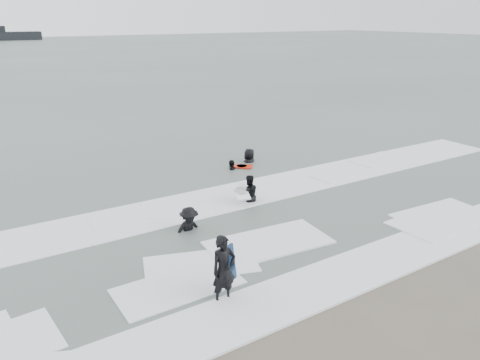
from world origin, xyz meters
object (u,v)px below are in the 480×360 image
surfer_wading (249,202)px  surfer_breaker (189,232)px  surfer_centre (224,301)px  surfer_right_near (232,170)px  surfer_right_far (249,163)px

surfer_wading → surfer_breaker: surfer_breaker is taller
surfer_centre → surfer_right_near: surfer_centre is taller
surfer_breaker → surfer_right_near: 6.69m
surfer_breaker → surfer_right_far: bearing=36.2°
surfer_centre → surfer_right_far: (6.85, 9.42, 0.00)m
surfer_right_far → surfer_wading: bearing=34.2°
surfer_wading → surfer_right_near: size_ratio=1.00×
surfer_wading → surfer_centre: bearing=64.8°
surfer_breaker → surfer_centre: bearing=-110.4°
surfer_right_near → surfer_wading: bearing=13.6°
surfer_wading → surfer_right_near: surfer_wading is taller
surfer_right_far → surfer_centre: bearing=31.4°
surfer_centre → surfer_wading: surfer_centre is taller
surfer_wading → surfer_breaker: (-3.08, -1.15, 0.00)m
surfer_right_far → surfer_breaker: bearing=20.1°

